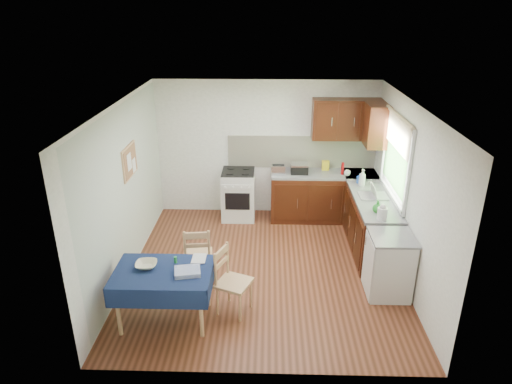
{
  "coord_description": "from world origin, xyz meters",
  "views": [
    {
      "loc": [
        0.05,
        -5.92,
        3.75
      ],
      "look_at": [
        -0.13,
        0.34,
        1.12
      ],
      "focal_mm": 32.0,
      "sensor_mm": 36.0,
      "label": 1
    }
  ],
  "objects_px": {
    "dining_table": "(163,278)",
    "toaster": "(278,170)",
    "kettle": "(382,213)",
    "chair_far": "(198,254)",
    "dish_rack": "(373,195)",
    "chair_near": "(231,279)",
    "sandwich_press": "(299,168)"
  },
  "relations": [
    {
      "from": "chair_near",
      "to": "kettle",
      "type": "height_order",
      "value": "kettle"
    },
    {
      "from": "toaster",
      "to": "dish_rack",
      "type": "xyz_separation_m",
      "value": [
        1.48,
        -0.96,
        -0.06
      ]
    },
    {
      "from": "dish_rack",
      "to": "kettle",
      "type": "bearing_deg",
      "value": -102.77
    },
    {
      "from": "chair_near",
      "to": "toaster",
      "type": "distance_m",
      "value": 2.82
    },
    {
      "from": "kettle",
      "to": "sandwich_press",
      "type": "bearing_deg",
      "value": 119.52
    },
    {
      "from": "dining_table",
      "to": "kettle",
      "type": "relative_size",
      "value": 4.99
    },
    {
      "from": "dish_rack",
      "to": "sandwich_press",
      "type": "bearing_deg",
      "value": 127.48
    },
    {
      "from": "chair_far",
      "to": "dish_rack",
      "type": "distance_m",
      "value": 2.9
    },
    {
      "from": "chair_near",
      "to": "sandwich_press",
      "type": "height_order",
      "value": "sandwich_press"
    },
    {
      "from": "sandwich_press",
      "to": "kettle",
      "type": "xyz_separation_m",
      "value": [
        1.06,
        -1.86,
        0.02
      ]
    },
    {
      "from": "dining_table",
      "to": "chair_far",
      "type": "height_order",
      "value": "chair_far"
    },
    {
      "from": "chair_near",
      "to": "kettle",
      "type": "bearing_deg",
      "value": -43.83
    },
    {
      "from": "toaster",
      "to": "sandwich_press",
      "type": "distance_m",
      "value": 0.39
    },
    {
      "from": "chair_far",
      "to": "dish_rack",
      "type": "xyz_separation_m",
      "value": [
        2.63,
        1.14,
        0.45
      ]
    },
    {
      "from": "dining_table",
      "to": "toaster",
      "type": "height_order",
      "value": "toaster"
    },
    {
      "from": "chair_far",
      "to": "toaster",
      "type": "bearing_deg",
      "value": -125.99
    },
    {
      "from": "dining_table",
      "to": "sandwich_press",
      "type": "relative_size",
      "value": 3.9
    },
    {
      "from": "kettle",
      "to": "dish_rack",
      "type": "bearing_deg",
      "value": 86.5
    },
    {
      "from": "dining_table",
      "to": "sandwich_press",
      "type": "xyz_separation_m",
      "value": [
        1.83,
        3.0,
        0.37
      ]
    },
    {
      "from": "dining_table",
      "to": "chair_near",
      "type": "height_order",
      "value": "chair_near"
    },
    {
      "from": "toaster",
      "to": "kettle",
      "type": "xyz_separation_m",
      "value": [
        1.43,
        -1.78,
        0.02
      ]
    },
    {
      "from": "chair_near",
      "to": "toaster",
      "type": "height_order",
      "value": "toaster"
    },
    {
      "from": "toaster",
      "to": "chair_near",
      "type": "bearing_deg",
      "value": -118.25
    },
    {
      "from": "dining_table",
      "to": "toaster",
      "type": "bearing_deg",
      "value": 58.02
    },
    {
      "from": "sandwich_press",
      "to": "dish_rack",
      "type": "xyz_separation_m",
      "value": [
        1.11,
        -1.04,
        -0.06
      ]
    },
    {
      "from": "toaster",
      "to": "dish_rack",
      "type": "bearing_deg",
      "value": -47.79
    },
    {
      "from": "chair_near",
      "to": "dish_rack",
      "type": "bearing_deg",
      "value": -28.34
    },
    {
      "from": "toaster",
      "to": "kettle",
      "type": "relative_size",
      "value": 1.03
    },
    {
      "from": "chair_far",
      "to": "toaster",
      "type": "height_order",
      "value": "toaster"
    },
    {
      "from": "sandwich_press",
      "to": "dining_table",
      "type": "bearing_deg",
      "value": -104.19
    },
    {
      "from": "chair_far",
      "to": "toaster",
      "type": "relative_size",
      "value": 3.68
    },
    {
      "from": "dining_table",
      "to": "toaster",
      "type": "relative_size",
      "value": 4.85
    }
  ]
}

